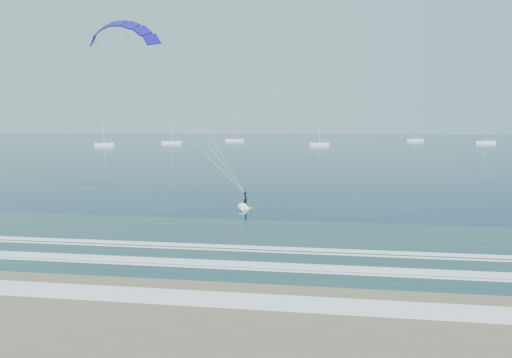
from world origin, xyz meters
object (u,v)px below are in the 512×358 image
object	(u,v)px
kitesurfer_rig	(185,114)
sailboat_2	(235,140)
sailboat_1	(172,142)
sailboat_3	(319,144)
sailboat_4	(415,140)
sailboat_0	(104,144)
sailboat_5	(485,142)

from	to	relation	value
kitesurfer_rig	sailboat_2	distance (m)	214.87
kitesurfer_rig	sailboat_1	world-z (taller)	kitesurfer_rig
sailboat_1	sailboat_3	size ratio (longest dim) A/B	1.14
kitesurfer_rig	sailboat_4	bearing A→B (deg)	73.86
sailboat_3	sailboat_4	distance (m)	84.84
kitesurfer_rig	sailboat_4	xyz separation A→B (m)	(65.76, 227.25, -9.09)
sailboat_0	sailboat_4	world-z (taller)	sailboat_4
sailboat_2	sailboat_1	bearing A→B (deg)	-121.12
sailboat_0	sailboat_3	xyz separation A→B (m)	(92.91, 17.31, 0.01)
kitesurfer_rig	sailboat_3	world-z (taller)	kitesurfer_rig
kitesurfer_rig	sailboat_2	size ratio (longest dim) A/B	1.44
sailboat_4	sailboat_5	world-z (taller)	sailboat_5
sailboat_0	sailboat_4	xyz separation A→B (m)	(146.54, 83.05, 0.01)
sailboat_2	sailboat_3	bearing A→B (deg)	-46.29
sailboat_3	sailboat_5	world-z (taller)	sailboat_5
kitesurfer_rig	sailboat_0	size ratio (longest dim) A/B	1.77
kitesurfer_rig	sailboat_2	world-z (taller)	kitesurfer_rig
sailboat_0	sailboat_5	distance (m)	181.83
sailboat_1	sailboat_4	world-z (taller)	sailboat_1
kitesurfer_rig	sailboat_3	bearing A→B (deg)	85.70
sailboat_4	sailboat_5	bearing A→B (deg)	-47.91
sailboat_0	sailboat_5	world-z (taller)	sailboat_5
kitesurfer_rig	sailboat_3	distance (m)	162.22
sailboat_3	sailboat_5	size ratio (longest dim) A/B	0.90
sailboat_2	sailboat_3	size ratio (longest dim) A/B	1.17
kitesurfer_rig	sailboat_1	xyz separation A→B (m)	(-59.67, 172.17, -9.09)
kitesurfer_rig	sailboat_4	size ratio (longest dim) A/B	1.55
sailboat_2	sailboat_5	size ratio (longest dim) A/B	1.05
sailboat_1	sailboat_2	distance (m)	46.15
sailboat_0	sailboat_3	bearing A→B (deg)	10.55
sailboat_4	sailboat_0	bearing A→B (deg)	-150.46
sailboat_1	sailboat_5	distance (m)	154.91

